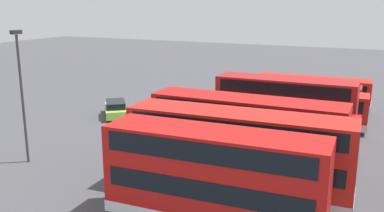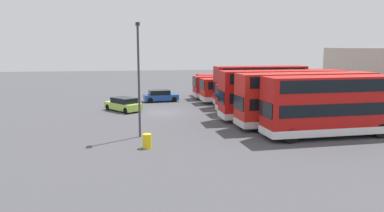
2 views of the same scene
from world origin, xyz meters
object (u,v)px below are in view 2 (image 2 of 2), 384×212
Objects in this scene: bus_single_deck_near_end at (235,83)px; waste_bin_yellow at (147,141)px; bus_single_deck_second at (236,86)px; lamp_post_tall at (139,72)px; bus_double_decker_fourth at (260,85)px; bus_double_decker_seventh at (306,98)px; car_small_green at (161,96)px; bus_single_deck_fifth at (272,97)px; car_hatchback_silver at (123,104)px; bus_double_decker_sixth at (282,93)px; bus_single_deck_third at (248,89)px; bus_double_decker_far_end at (330,105)px.

waste_bin_yellow is at bearing -27.56° from bus_single_deck_near_end.
lamp_post_tall reaches higher than bus_single_deck_second.
bus_single_deck_near_end is 10.65m from bus_double_decker_fourth.
lamp_post_tall reaches higher than bus_single_deck_near_end.
car_small_green is (-16.78, -10.73, -1.75)m from bus_double_decker_seventh.
bus_single_deck_second is 11.12m from bus_single_deck_fifth.
bus_double_decker_sixth is at bearing 63.58° from car_hatchback_silver.
bus_single_deck_near_end is 14.48m from bus_single_deck_fifth.
car_hatchback_silver is at bearing -173.25° from lamp_post_tall.
bus_single_deck_third is at bearing 145.22° from waste_bin_yellow.
bus_single_deck_near_end is 6.91m from bus_single_deck_third.
bus_single_deck_fifth is at bearing 47.27° from car_small_green.
bus_double_decker_far_end is 20.88m from car_hatchback_silver.
car_small_green is (4.72, -10.85, -0.92)m from bus_single_deck_near_end.
bus_single_deck_fifth reaches higher than waste_bin_yellow.
bus_double_decker_fourth is 2.38× the size of car_small_green.
bus_single_deck_near_end is at bearing 178.87° from bus_single_deck_fifth.
car_small_green is at bearing -82.34° from bus_single_deck_second.
bus_double_decker_far_end is (21.66, 0.87, 0.82)m from bus_single_deck_second.
bus_single_deck_fifth is at bearing -178.49° from bus_double_decker_far_end.
bus_single_deck_near_end is 2.38× the size of car_hatchback_silver.
bus_single_deck_near_end is at bearing 178.87° from bus_double_decker_fourth.
bus_double_decker_far_end is at bearing -0.02° from bus_single_deck_near_end.
lamp_post_tall is (19.26, -13.02, 3.26)m from bus_single_deck_second.
bus_double_decker_fourth is 2.26× the size of car_hatchback_silver.
lamp_post_tall reaches higher than bus_double_decker_fourth.
bus_single_deck_second is 0.93× the size of bus_double_decker_seventh.
bus_double_decker_seventh is at bearing 94.74° from lamp_post_tall.
bus_double_decker_far_end reaches higher than bus_single_deck_fifth.
lamp_post_tall is at bearing -34.05° from bus_single_deck_second.
bus_double_decker_seventh is 14.03m from lamp_post_tall.
bus_double_decker_seventh is (14.59, 0.21, 0.83)m from bus_single_deck_third.
bus_single_deck_third is 18.15m from bus_double_decker_far_end.
bus_double_decker_far_end is 2.37× the size of car_small_green.
bus_single_deck_third is at bearing -179.68° from bus_single_deck_fifth.
lamp_post_tall is 8.84× the size of waste_bin_yellow.
bus_single_deck_fifth is at bearing -1.13° from bus_single_deck_near_end.
bus_double_decker_fourth is (3.71, 0.12, 0.82)m from bus_single_deck_third.
bus_single_deck_third is at bearing -179.18° from bus_double_decker_seventh.
bus_single_deck_fifth is at bearing -1.13° from bus_double_decker_fourth.
car_hatchback_silver is at bearing -54.49° from bus_single_deck_near_end.
bus_double_decker_sixth is 2.56× the size of car_hatchback_silver.
bus_single_deck_near_end is at bearing 179.98° from bus_double_decker_far_end.
bus_double_decker_far_end is 10.75× the size of waste_bin_yellow.
bus_single_deck_third is 10.79m from car_small_green.
car_hatchback_silver is at bearing -116.42° from bus_double_decker_sixth.
bus_single_deck_second is at bearing 150.69° from waste_bin_yellow.
bus_double_decker_far_end reaches higher than car_hatchback_silver.
bus_double_decker_fourth is at bearing 175.81° from bus_double_decker_sixth.
bus_double_decker_seventh is at bearing 0.47° from bus_double_decker_fourth.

